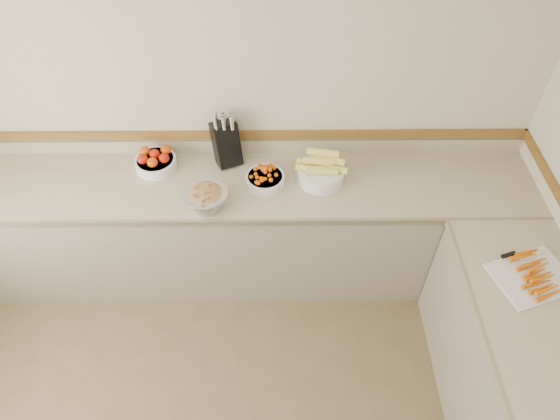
{
  "coord_description": "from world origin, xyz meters",
  "views": [
    {
      "loc": [
        0.33,
        -0.63,
        3.13
      ],
      "look_at": [
        0.35,
        1.35,
        1.0
      ],
      "focal_mm": 32.0,
      "sensor_mm": 36.0,
      "label": 1
    }
  ],
  "objects_px": {
    "tomato_bowl": "(155,161)",
    "knife_block": "(226,143)",
    "cutting_board": "(532,275)",
    "corn_bowl": "(321,171)",
    "rhubarb_bowl": "(206,198)",
    "cherry_tomato_bowl": "(265,178)"
  },
  "relations": [
    {
      "from": "tomato_bowl",
      "to": "cherry_tomato_bowl",
      "type": "relative_size",
      "value": 1.08
    },
    {
      "from": "knife_block",
      "to": "corn_bowl",
      "type": "height_order",
      "value": "knife_block"
    },
    {
      "from": "knife_block",
      "to": "tomato_bowl",
      "type": "height_order",
      "value": "knife_block"
    },
    {
      "from": "knife_block",
      "to": "tomato_bowl",
      "type": "distance_m",
      "value": 0.48
    },
    {
      "from": "rhubarb_bowl",
      "to": "corn_bowl",
      "type": "bearing_deg",
      "value": 18.96
    },
    {
      "from": "knife_block",
      "to": "cutting_board",
      "type": "xyz_separation_m",
      "value": [
        1.71,
        -0.96,
        -0.14
      ]
    },
    {
      "from": "tomato_bowl",
      "to": "cutting_board",
      "type": "relative_size",
      "value": 0.56
    },
    {
      "from": "knife_block",
      "to": "cutting_board",
      "type": "distance_m",
      "value": 1.97
    },
    {
      "from": "knife_block",
      "to": "tomato_bowl",
      "type": "xyz_separation_m",
      "value": [
        -0.47,
        -0.06,
        -0.1
      ]
    },
    {
      "from": "knife_block",
      "to": "rhubarb_bowl",
      "type": "xyz_separation_m",
      "value": [
        -0.1,
        -0.43,
        -0.08
      ]
    },
    {
      "from": "corn_bowl",
      "to": "rhubarb_bowl",
      "type": "height_order",
      "value": "corn_bowl"
    },
    {
      "from": "cherry_tomato_bowl",
      "to": "rhubarb_bowl",
      "type": "height_order",
      "value": "rhubarb_bowl"
    },
    {
      "from": "tomato_bowl",
      "to": "knife_block",
      "type": "bearing_deg",
      "value": 7.62
    },
    {
      "from": "tomato_bowl",
      "to": "rhubarb_bowl",
      "type": "bearing_deg",
      "value": -44.95
    },
    {
      "from": "corn_bowl",
      "to": "cutting_board",
      "type": "bearing_deg",
      "value": -35.26
    },
    {
      "from": "cutting_board",
      "to": "knife_block",
      "type": "bearing_deg",
      "value": 150.65
    },
    {
      "from": "cherry_tomato_bowl",
      "to": "knife_block",
      "type": "bearing_deg",
      "value": 138.95
    },
    {
      "from": "knife_block",
      "to": "cutting_board",
      "type": "height_order",
      "value": "knife_block"
    },
    {
      "from": "cutting_board",
      "to": "tomato_bowl",
      "type": "bearing_deg",
      "value": 157.57
    },
    {
      "from": "knife_block",
      "to": "cherry_tomato_bowl",
      "type": "xyz_separation_m",
      "value": [
        0.25,
        -0.22,
        -0.11
      ]
    },
    {
      "from": "tomato_bowl",
      "to": "cutting_board",
      "type": "xyz_separation_m",
      "value": [
        2.18,
        -0.9,
        -0.04
      ]
    },
    {
      "from": "cherry_tomato_bowl",
      "to": "corn_bowl",
      "type": "xyz_separation_m",
      "value": [
        0.36,
        0.04,
        0.03
      ]
    }
  ]
}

